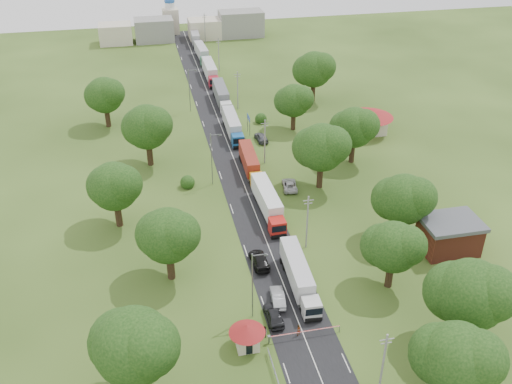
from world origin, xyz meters
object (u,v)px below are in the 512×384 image
object	(u,v)px
boom_barrier	(294,334)
truck_0	(299,275)
info_sign	(249,120)
car_lane_mid	(278,297)
pedestrian_near	(299,330)
guard_booth	(247,333)
car_lane_front	(274,315)

from	to	relation	value
boom_barrier	truck_0	xyz separation A→B (m)	(3.18, 9.35, 1.17)
info_sign	car_lane_mid	bearing A→B (deg)	-97.37
info_sign	pedestrian_near	xyz separation A→B (m)	(-5.82, -59.50, -2.20)
boom_barrier	pedestrian_near	bearing A→B (deg)	34.05
boom_barrier	guard_booth	world-z (taller)	guard_booth
truck_0	car_lane_front	bearing A→B (deg)	-130.94
info_sign	boom_barrier	bearing A→B (deg)	-96.24
guard_booth	truck_0	size ratio (longest dim) A/B	0.31
car_lane_front	info_sign	bearing A→B (deg)	-98.90
car_lane_front	pedestrian_near	world-z (taller)	car_lane_front
truck_0	guard_booth	bearing A→B (deg)	-133.98
guard_booth	car_lane_front	bearing A→B (deg)	42.07
info_sign	truck_0	size ratio (longest dim) A/B	0.29
pedestrian_near	info_sign	bearing A→B (deg)	51.99
truck_0	pedestrian_near	bearing A→B (deg)	-105.42
boom_barrier	guard_booth	distance (m)	5.98
truck_0	pedestrian_near	distance (m)	9.27
boom_barrier	car_lane_mid	distance (m)	7.01
guard_booth	truck_0	bearing A→B (deg)	46.02
boom_barrier	info_sign	distance (m)	60.39
truck_0	car_lane_mid	bearing A→B (deg)	-146.00
truck_0	boom_barrier	bearing A→B (deg)	-108.79
guard_booth	car_lane_mid	size ratio (longest dim) A/B	0.93
car_lane_front	car_lane_mid	world-z (taller)	car_lane_front
truck_0	pedestrian_near	world-z (taller)	truck_0
boom_barrier	car_lane_mid	xyz separation A→B (m)	(-0.30, 7.00, -0.11)
guard_booth	pedestrian_near	world-z (taller)	guard_booth
info_sign	guard_booth	bearing A→B (deg)	-101.68
info_sign	car_lane_front	bearing A→B (deg)	-98.30
car_lane_mid	info_sign	bearing A→B (deg)	-90.85
boom_barrier	car_lane_front	xyz separation A→B (m)	(-1.64, 3.79, -0.06)
car_lane_front	pedestrian_near	bearing A→B (deg)	125.31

